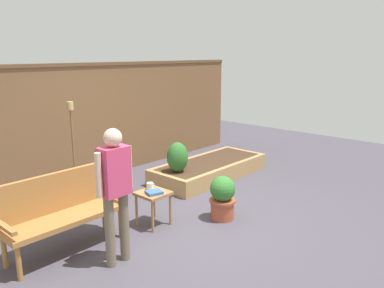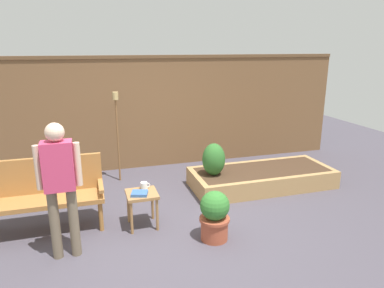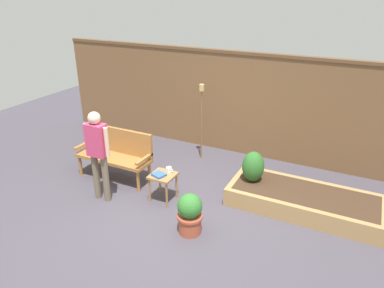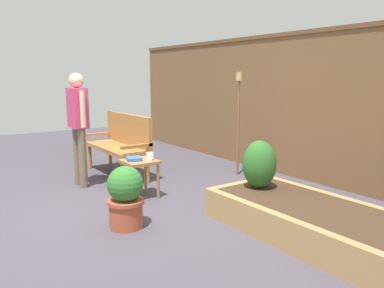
{
  "view_description": "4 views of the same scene",
  "coord_description": "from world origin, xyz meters",
  "px_view_note": "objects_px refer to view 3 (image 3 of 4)",
  "views": [
    {
      "loc": [
        -3.61,
        -3.52,
        2.34
      ],
      "look_at": [
        0.64,
        0.33,
        0.97
      ],
      "focal_mm": 35.97,
      "sensor_mm": 36.0,
      "label": 1
    },
    {
      "loc": [
        -0.88,
        -4.01,
        2.32
      ],
      "look_at": [
        0.53,
        0.69,
        0.94
      ],
      "focal_mm": 32.63,
      "sensor_mm": 36.0,
      "label": 2
    },
    {
      "loc": [
        2.47,
        -4.24,
        3.33
      ],
      "look_at": [
        0.05,
        0.58,
        0.95
      ],
      "focal_mm": 33.58,
      "sensor_mm": 36.0,
      "label": 3
    },
    {
      "loc": [
        3.9,
        -1.98,
        1.51
      ],
      "look_at": [
        -0.06,
        0.83,
        0.66
      ],
      "focal_mm": 35.85,
      "sensor_mm": 36.0,
      "label": 4
    }
  ],
  "objects_px": {
    "side_table": "(163,179)",
    "cup_on_table": "(169,170)",
    "potted_boxwood": "(190,213)",
    "shrub_near_bench": "(253,166)",
    "book_on_table": "(159,175)",
    "garden_bench": "(116,150)",
    "tiki_torch": "(202,108)",
    "person_by_bench": "(98,149)"
  },
  "relations": [
    {
      "from": "book_on_table",
      "to": "potted_boxwood",
      "type": "xyz_separation_m",
      "value": [
        0.83,
        -0.52,
        -0.17
      ]
    },
    {
      "from": "garden_bench",
      "to": "person_by_bench",
      "type": "height_order",
      "value": "person_by_bench"
    },
    {
      "from": "garden_bench",
      "to": "person_by_bench",
      "type": "xyz_separation_m",
      "value": [
        0.26,
        -0.75,
        0.39
      ]
    },
    {
      "from": "tiki_torch",
      "to": "garden_bench",
      "type": "bearing_deg",
      "value": -126.32
    },
    {
      "from": "potted_boxwood",
      "to": "tiki_torch",
      "type": "xyz_separation_m",
      "value": [
        -0.93,
        2.35,
        0.77
      ]
    },
    {
      "from": "potted_boxwood",
      "to": "garden_bench",
      "type": "bearing_deg",
      "value": 155.73
    },
    {
      "from": "shrub_near_bench",
      "to": "side_table",
      "type": "bearing_deg",
      "value": -148.43
    },
    {
      "from": "garden_bench",
      "to": "shrub_near_bench",
      "type": "xyz_separation_m",
      "value": [
        2.48,
        0.48,
        0.02
      ]
    },
    {
      "from": "shrub_near_bench",
      "to": "person_by_bench",
      "type": "relative_size",
      "value": 0.34
    },
    {
      "from": "side_table",
      "to": "tiki_torch",
      "type": "bearing_deg",
      "value": 94.21
    },
    {
      "from": "garden_bench",
      "to": "book_on_table",
      "type": "xyz_separation_m",
      "value": [
        1.16,
        -0.38,
        -0.04
      ]
    },
    {
      "from": "tiki_torch",
      "to": "person_by_bench",
      "type": "relative_size",
      "value": 1.01
    },
    {
      "from": "garden_bench",
      "to": "cup_on_table",
      "type": "xyz_separation_m",
      "value": [
        1.25,
        -0.2,
        -0.02
      ]
    },
    {
      "from": "shrub_near_bench",
      "to": "potted_boxwood",
      "type": "bearing_deg",
      "value": -109.65
    },
    {
      "from": "garden_bench",
      "to": "tiki_torch",
      "type": "relative_size",
      "value": 0.91
    },
    {
      "from": "garden_bench",
      "to": "shrub_near_bench",
      "type": "distance_m",
      "value": 2.53
    },
    {
      "from": "shrub_near_bench",
      "to": "tiki_torch",
      "type": "height_order",
      "value": "tiki_torch"
    },
    {
      "from": "book_on_table",
      "to": "shrub_near_bench",
      "type": "xyz_separation_m",
      "value": [
        1.33,
        0.85,
        0.06
      ]
    },
    {
      "from": "book_on_table",
      "to": "person_by_bench",
      "type": "xyz_separation_m",
      "value": [
        -0.9,
        -0.37,
        0.43
      ]
    },
    {
      "from": "book_on_table",
      "to": "shrub_near_bench",
      "type": "bearing_deg",
      "value": 49.78
    },
    {
      "from": "cup_on_table",
      "to": "book_on_table",
      "type": "relative_size",
      "value": 0.63
    },
    {
      "from": "garden_bench",
      "to": "tiki_torch",
      "type": "height_order",
      "value": "tiki_torch"
    },
    {
      "from": "side_table",
      "to": "cup_on_table",
      "type": "bearing_deg",
      "value": 65.66
    },
    {
      "from": "book_on_table",
      "to": "person_by_bench",
      "type": "relative_size",
      "value": 0.13
    },
    {
      "from": "cup_on_table",
      "to": "shrub_near_bench",
      "type": "height_order",
      "value": "shrub_near_bench"
    },
    {
      "from": "garden_bench",
      "to": "side_table",
      "type": "distance_m",
      "value": 1.24
    },
    {
      "from": "garden_bench",
      "to": "potted_boxwood",
      "type": "height_order",
      "value": "garden_bench"
    },
    {
      "from": "potted_boxwood",
      "to": "side_table",
      "type": "bearing_deg",
      "value": 143.91
    },
    {
      "from": "cup_on_table",
      "to": "shrub_near_bench",
      "type": "relative_size",
      "value": 0.24
    },
    {
      "from": "book_on_table",
      "to": "potted_boxwood",
      "type": "distance_m",
      "value": 1.0
    },
    {
      "from": "book_on_table",
      "to": "cup_on_table",
      "type": "bearing_deg",
      "value": 80.44
    },
    {
      "from": "potted_boxwood",
      "to": "person_by_bench",
      "type": "height_order",
      "value": "person_by_bench"
    },
    {
      "from": "tiki_torch",
      "to": "potted_boxwood",
      "type": "bearing_deg",
      "value": -68.4
    },
    {
      "from": "book_on_table",
      "to": "person_by_bench",
      "type": "bearing_deg",
      "value": -140.43
    },
    {
      "from": "potted_boxwood",
      "to": "shrub_near_bench",
      "type": "height_order",
      "value": "shrub_near_bench"
    },
    {
      "from": "garden_bench",
      "to": "potted_boxwood",
      "type": "bearing_deg",
      "value": -24.27
    },
    {
      "from": "cup_on_table",
      "to": "person_by_bench",
      "type": "xyz_separation_m",
      "value": [
        -0.99,
        -0.55,
        0.41
      ]
    },
    {
      "from": "garden_bench",
      "to": "shrub_near_bench",
      "type": "relative_size",
      "value": 2.73
    },
    {
      "from": "side_table",
      "to": "cup_on_table",
      "type": "xyz_separation_m",
      "value": [
        0.05,
        0.12,
        0.13
      ]
    },
    {
      "from": "book_on_table",
      "to": "potted_boxwood",
      "type": "relative_size",
      "value": 0.32
    },
    {
      "from": "side_table",
      "to": "shrub_near_bench",
      "type": "xyz_separation_m",
      "value": [
        1.29,
        0.79,
        0.17
      ]
    },
    {
      "from": "cup_on_table",
      "to": "potted_boxwood",
      "type": "bearing_deg",
      "value": -43.26
    }
  ]
}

